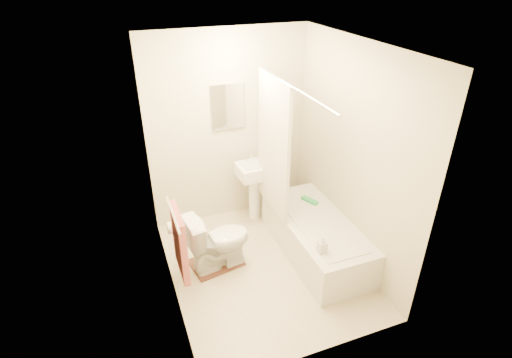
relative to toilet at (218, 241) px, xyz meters
name	(u,v)px	position (x,y,z in m)	size (l,w,h in m)	color
floor	(264,267)	(0.46, -0.19, -0.35)	(2.40, 2.40, 0.00)	beige
ceiling	(267,46)	(0.46, -0.19, 2.05)	(2.40, 2.40, 0.00)	white
wall_back	(229,130)	(0.46, 1.01, 0.85)	(2.00, 0.02, 2.40)	beige
wall_left	(162,191)	(-0.54, -0.19, 0.85)	(0.02, 2.40, 2.40)	beige
wall_right	(353,157)	(1.46, -0.19, 0.85)	(0.02, 2.40, 2.40)	beige
mirror	(228,107)	(0.46, 0.99, 1.15)	(0.40, 0.03, 0.55)	white
curtain_rod	(292,87)	(0.76, -0.09, 1.65)	(0.03, 0.03, 1.70)	silver
shower_curtain	(273,147)	(0.76, 0.31, 0.87)	(0.04, 0.80, 1.55)	silver
towel_bar	(173,214)	(-0.50, -0.44, 0.75)	(0.02, 0.02, 0.60)	silver
towel	(180,243)	(-0.47, -0.44, 0.43)	(0.06, 0.45, 0.66)	#CC7266
toilet_paper	(173,227)	(-0.47, -0.07, 0.35)	(0.12, 0.12, 0.11)	white
toilet	(218,241)	(0.00, 0.00, 0.00)	(0.40, 0.71, 0.70)	white
sink	(255,189)	(0.71, 0.76, 0.09)	(0.45, 0.36, 0.87)	white
bathtub	(315,237)	(1.11, -0.16, -0.13)	(0.70, 1.59, 0.45)	silver
bath_mat	(216,262)	(-0.03, 0.06, -0.34)	(0.55, 0.41, 0.02)	#56251F
soap_bottle	(323,245)	(0.89, -0.67, 0.19)	(0.09, 0.09, 0.19)	silver
scrub_brush	(309,201)	(1.21, 0.22, 0.12)	(0.07, 0.22, 0.04)	green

